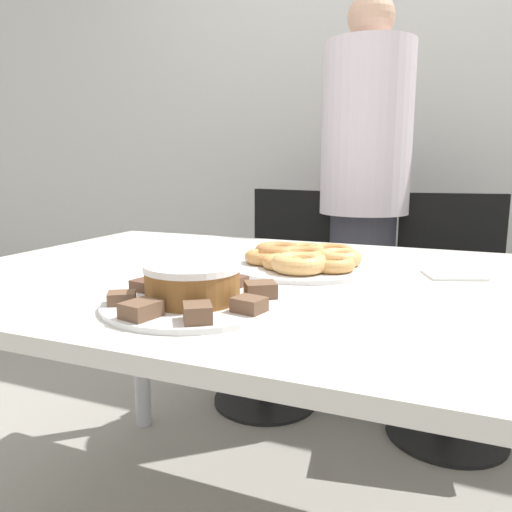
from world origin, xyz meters
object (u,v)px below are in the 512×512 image
Objects in this scene: plate_donuts at (302,266)px; person_standing at (364,201)px; napkin at (454,275)px; office_chair_left at (274,302)px; plate_cake at (193,303)px; frosted_cake at (193,282)px; office_chair_right at (451,322)px.

person_standing is at bearing 90.67° from plate_donuts.
person_standing is 10.99× the size of napkin.
office_chair_left reaches higher than napkin.
frosted_cake reaches higher than plate_cake.
napkin is (0.70, -0.73, 0.33)m from office_chair_left.
plate_donuts is (0.01, -0.85, -0.10)m from person_standing.
person_standing is 9.47× the size of frosted_cake.
office_chair_left is 2.44× the size of plate_donuts.
person_standing is 0.85m from plate_donuts.
person_standing is 4.45× the size of plate_donuts.
office_chair_right is 2.75× the size of plate_cake.
office_chair_right reaches higher than napkin.
plate_donuts is at bearing 78.10° from plate_cake.
plate_donuts is at bearing -89.33° from person_standing.
frosted_cake is (-0.43, -1.17, 0.37)m from office_chair_right.
plate_cake is (-0.43, -1.17, 0.33)m from office_chair_right.
plate_cake is at bearing -93.36° from person_standing.
frosted_cake is 0.61m from napkin.
frosted_cake is at bearing -93.36° from person_standing.
plate_cake is at bearing -101.90° from plate_donuts.
plate_cake is (0.28, -1.16, 0.33)m from office_chair_left.
office_chair_right is at bearing 13.87° from office_chair_left.
plate_donuts is (0.08, 0.39, -0.00)m from plate_cake.
plate_donuts is (-0.34, -0.77, 0.33)m from office_chair_right.
person_standing is 5.01× the size of plate_cake.
office_chair_left reaches higher than plate_donuts.
plate_cake is 0.61m from napkin.
napkin is at bearing -99.68° from office_chair_right.
office_chair_left is 1.25m from frosted_cake.
plate_cake is (-0.07, -1.24, -0.10)m from person_standing.
plate_donuts is at bearing -123.75° from office_chair_right.
office_chair_left is 1.07m from napkin.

